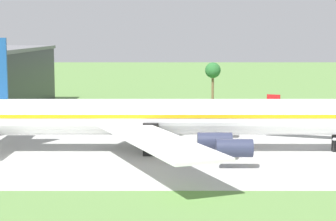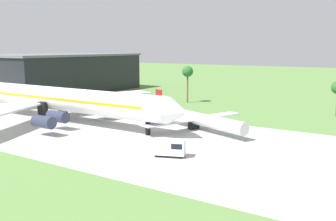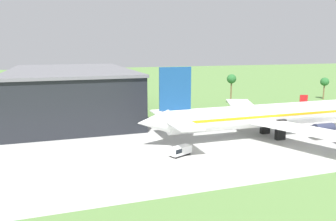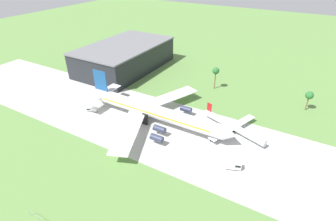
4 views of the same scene
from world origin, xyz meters
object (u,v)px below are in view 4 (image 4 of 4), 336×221
object	(u,v)px
jet_airliner	(152,111)
regional_aircraft	(233,126)
catering_van	(234,165)
baggage_tug	(92,109)
terminal_building	(125,57)

from	to	relation	value
jet_airliner	regional_aircraft	distance (m)	34.09
regional_aircraft	catering_van	size ratio (longest dim) A/B	5.10
jet_airliner	catering_van	xyz separation A→B (m)	(39.60, -10.79, -3.96)
jet_airliner	regional_aircraft	bearing A→B (deg)	17.40
jet_airliner	catering_van	world-z (taller)	jet_airliner
jet_airliner	regional_aircraft	world-z (taller)	jet_airliner
jet_airliner	baggage_tug	bearing A→B (deg)	-167.15
baggage_tug	terminal_building	world-z (taller)	terminal_building
regional_aircraft	terminal_building	world-z (taller)	terminal_building
baggage_tug	catering_van	distance (m)	68.99
jet_airliner	baggage_tug	distance (m)	30.35
terminal_building	baggage_tug	bearing A→B (deg)	-68.94
jet_airliner	catering_van	size ratio (longest dim) A/B	13.06
regional_aircraft	baggage_tug	distance (m)	63.94
baggage_tug	terminal_building	bearing A→B (deg)	111.06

